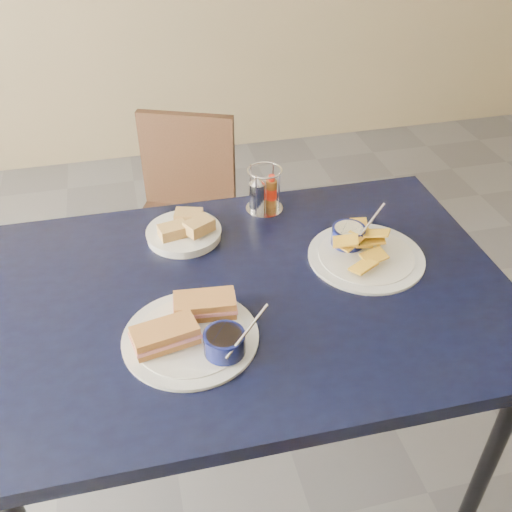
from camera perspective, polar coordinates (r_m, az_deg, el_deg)
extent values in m
cube|color=black|center=(1.42, -0.79, -4.02)|extent=(1.32, 0.89, 0.04)
cylinder|color=black|center=(1.68, 22.44, -18.00)|extent=(0.04, 0.04, 0.71)
cylinder|color=black|center=(1.94, -19.85, -8.17)|extent=(0.04, 0.04, 0.71)
cylinder|color=black|center=(2.07, 12.45, -3.09)|extent=(0.04, 0.04, 0.71)
cube|color=black|center=(2.28, -7.46, 2.82)|extent=(0.48, 0.47, 0.04)
cylinder|color=black|center=(2.29, -10.34, -3.86)|extent=(0.03, 0.03, 0.37)
cylinder|color=black|center=(2.31, -2.84, -2.73)|extent=(0.03, 0.03, 0.37)
cylinder|color=black|center=(2.51, -10.97, 0.33)|extent=(0.03, 0.03, 0.37)
cylinder|color=black|center=(2.53, -4.14, 1.33)|extent=(0.03, 0.03, 0.37)
cube|color=black|center=(2.31, -8.43, 9.40)|extent=(0.36, 0.18, 0.39)
cylinder|color=white|center=(1.29, -6.56, -8.08)|extent=(0.30, 0.30, 0.01)
cylinder|color=white|center=(1.28, -6.58, -7.90)|extent=(0.25, 0.25, 0.00)
cube|color=#C28445|center=(1.26, -9.08, -7.83)|extent=(0.15, 0.10, 0.04)
cube|color=#D68383|center=(1.26, -9.06, -7.97)|extent=(0.16, 0.10, 0.01)
cube|color=#C28445|center=(1.32, -5.14, -4.91)|extent=(0.15, 0.08, 0.04)
cube|color=#D68383|center=(1.32, -5.13, -5.05)|extent=(0.15, 0.09, 0.01)
cylinder|color=#090D35|center=(1.23, -3.18, -8.65)|extent=(0.09, 0.09, 0.05)
cylinder|color=black|center=(1.21, -3.20, -8.13)|extent=(0.08, 0.08, 0.01)
cylinder|color=silver|center=(1.19, -0.91, -7.52)|extent=(0.11, 0.07, 0.08)
cylinder|color=white|center=(1.53, 10.94, -0.06)|extent=(0.31, 0.31, 0.01)
cylinder|color=white|center=(1.53, 10.96, 0.10)|extent=(0.25, 0.25, 0.00)
cube|color=gold|center=(1.58, 10.50, 1.88)|extent=(0.08, 0.06, 0.02)
cube|color=gold|center=(1.55, 10.65, 1.17)|extent=(0.06, 0.08, 0.02)
cube|color=gold|center=(1.46, 10.64, -1.25)|extent=(0.08, 0.07, 0.02)
cube|color=gold|center=(1.49, 11.71, -0.16)|extent=(0.07, 0.06, 0.02)
cube|color=gold|center=(1.55, 11.37, 1.62)|extent=(0.08, 0.08, 0.02)
cube|color=gold|center=(1.53, 11.52, 1.35)|extent=(0.07, 0.06, 0.02)
cube|color=gold|center=(1.57, 10.25, 2.73)|extent=(0.06, 0.08, 0.02)
cube|color=gold|center=(1.50, 9.28, 1.20)|extent=(0.08, 0.07, 0.02)
cube|color=gold|center=(1.53, 11.94, 1.91)|extent=(0.08, 0.07, 0.03)
cube|color=gold|center=(1.48, 8.92, 1.25)|extent=(0.08, 0.06, 0.02)
cylinder|color=#090D35|center=(1.54, 9.21, 2.03)|extent=(0.09, 0.09, 0.05)
cylinder|color=beige|center=(1.54, 9.26, 2.52)|extent=(0.08, 0.08, 0.01)
cylinder|color=silver|center=(1.52, 11.21, 3.15)|extent=(0.11, 0.07, 0.08)
cylinder|color=white|center=(1.59, -7.21, 2.15)|extent=(0.20, 0.20, 0.02)
cylinder|color=white|center=(1.58, -7.24, 2.46)|extent=(0.17, 0.17, 0.00)
cube|color=tan|center=(1.55, -8.28, 2.47)|extent=(0.08, 0.06, 0.03)
cube|color=tan|center=(1.59, -6.75, 3.90)|extent=(0.09, 0.07, 0.03)
cube|color=tan|center=(1.54, -5.70, 3.00)|extent=(0.09, 0.08, 0.03)
cylinder|color=silver|center=(1.70, 0.84, 4.78)|extent=(0.11, 0.11, 0.01)
cylinder|color=silver|center=(1.70, 1.69, 7.46)|extent=(0.00, 0.00, 0.13)
cylinder|color=silver|center=(1.68, -0.56, 7.19)|extent=(0.01, 0.00, 0.13)
cylinder|color=silver|center=(1.63, 0.00, 6.02)|extent=(0.01, 0.00, 0.13)
cylinder|color=silver|center=(1.64, 2.31, 6.31)|extent=(0.00, 0.00, 0.13)
torus|color=silver|center=(1.63, 0.88, 8.57)|extent=(0.10, 0.10, 0.00)
cylinder|color=silver|center=(1.67, 0.12, 6.00)|extent=(0.05, 0.05, 0.08)
cone|color=silver|center=(1.64, 0.12, 7.60)|extent=(0.04, 0.04, 0.02)
cylinder|color=brown|center=(1.68, 1.54, 6.27)|extent=(0.03, 0.03, 0.08)
cylinder|color=red|center=(1.68, 1.54, 6.27)|extent=(0.03, 0.03, 0.03)
cylinder|color=red|center=(1.66, 1.57, 7.80)|extent=(0.02, 0.02, 0.02)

